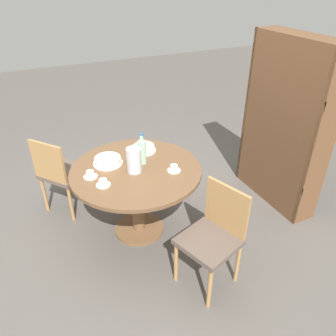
{
  "coord_description": "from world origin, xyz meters",
  "views": [
    {
      "loc": [
        2.41,
        -0.81,
        2.29
      ],
      "look_at": [
        0.0,
        0.32,
        0.65
      ],
      "focal_mm": 35.0,
      "sensor_mm": 36.0,
      "label": 1
    }
  ],
  "objects": [
    {
      "name": "bookshelf",
      "position": [
        0.12,
        1.6,
        0.86
      ],
      "size": [
        1.02,
        0.28,
        1.78
      ],
      "rotation": [
        0.0,
        0.0,
        3.14
      ],
      "color": "brown",
      "rests_on": "ground_plane"
    },
    {
      "name": "cup_a",
      "position": [
        0.18,
        0.3,
        0.75
      ],
      "size": [
        0.12,
        0.12,
        0.06
      ],
      "color": "silver",
      "rests_on": "dining_table"
    },
    {
      "name": "coffee_pot",
      "position": [
        0.04,
        -0.02,
        0.85
      ],
      "size": [
        0.13,
        0.13,
        0.27
      ],
      "color": "silver",
      "rests_on": "dining_table"
    },
    {
      "name": "cup_b",
      "position": [
        0.13,
        -0.34,
        0.75
      ],
      "size": [
        0.12,
        0.12,
        0.06
      ],
      "color": "silver",
      "rests_on": "dining_table"
    },
    {
      "name": "ground_plane",
      "position": [
        0.0,
        0.0,
        0.0
      ],
      "size": [
        14.0,
        14.0,
        0.0
      ],
      "primitive_type": "plane",
      "color": "#56514C"
    },
    {
      "name": "dining_table",
      "position": [
        0.0,
        0.0,
        0.58
      ],
      "size": [
        1.2,
        1.2,
        0.73
      ],
      "color": "brown",
      "rests_on": "ground_plane"
    },
    {
      "name": "cake_second",
      "position": [
        -0.28,
        0.19,
        0.76
      ],
      "size": [
        0.24,
        0.24,
        0.06
      ],
      "color": "white",
      "rests_on": "dining_table"
    },
    {
      "name": "cup_c",
      "position": [
        -0.04,
        -0.4,
        0.75
      ],
      "size": [
        0.12,
        0.12,
        0.06
      ],
      "color": "silver",
      "rests_on": "dining_table"
    },
    {
      "name": "chair_a",
      "position": [
        0.82,
        0.34,
        0.48
      ],
      "size": [
        0.53,
        0.53,
        0.87
      ],
      "rotation": [
        0.0,
        0.0,
        0.33
      ],
      "color": "#A87A47",
      "rests_on": "ground_plane"
    },
    {
      "name": "chair_b",
      "position": [
        -0.65,
        -0.59,
        0.48
      ],
      "size": [
        0.59,
        0.59,
        0.87
      ],
      "rotation": [
        0.0,
        0.0,
        3.81
      ],
      "color": "#A87A47",
      "rests_on": "ground_plane"
    },
    {
      "name": "cake_main",
      "position": [
        -0.2,
        -0.2,
        0.76
      ],
      "size": [
        0.27,
        0.27,
        0.06
      ],
      "color": "white",
      "rests_on": "dining_table"
    },
    {
      "name": "water_bottle",
      "position": [
        -0.08,
        0.1,
        0.85
      ],
      "size": [
        0.08,
        0.08,
        0.3
      ],
      "color": "#99C6A3",
      "rests_on": "dining_table"
    }
  ]
}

